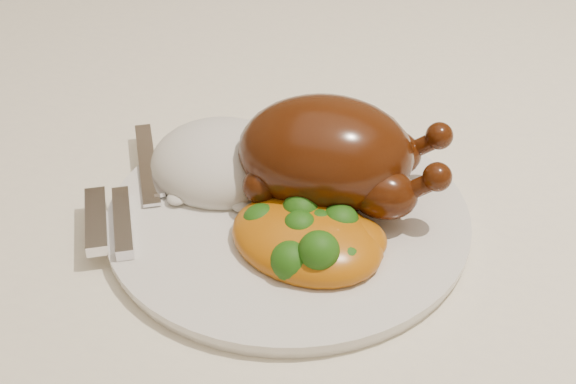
% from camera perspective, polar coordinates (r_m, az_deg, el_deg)
% --- Properties ---
extents(dining_table, '(1.60, 0.90, 0.76)m').
position_cam_1_polar(dining_table, '(0.82, 14.41, -2.59)').
color(dining_table, brown).
rests_on(dining_table, floor).
extents(tablecloth, '(1.73, 1.03, 0.18)m').
position_cam_1_polar(tablecloth, '(0.78, 15.21, 1.59)').
color(tablecloth, silver).
rests_on(tablecloth, dining_table).
extents(dinner_plate, '(0.35, 0.35, 0.01)m').
position_cam_1_polar(dinner_plate, '(0.64, 0.00, -1.88)').
color(dinner_plate, silver).
rests_on(dinner_plate, tablecloth).
extents(roast_chicken, '(0.18, 0.12, 0.09)m').
position_cam_1_polar(roast_chicken, '(0.62, 3.04, 2.71)').
color(roast_chicken, '#4A1B07').
rests_on(roast_chicken, dinner_plate).
extents(rice_mound, '(0.14, 0.13, 0.06)m').
position_cam_1_polar(rice_mound, '(0.67, -4.70, 2.05)').
color(rice_mound, white).
rests_on(rice_mound, dinner_plate).
extents(mac_and_cheese, '(0.14, 0.12, 0.05)m').
position_cam_1_polar(mac_and_cheese, '(0.59, 1.63, -3.23)').
color(mac_and_cheese, '#BF740C').
rests_on(mac_and_cheese, dinner_plate).
extents(cutlery, '(0.08, 0.18, 0.01)m').
position_cam_1_polar(cutlery, '(0.65, -11.52, -0.69)').
color(cutlery, silver).
rests_on(cutlery, dinner_plate).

